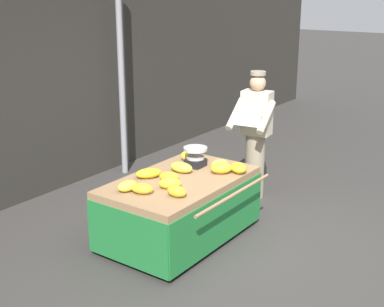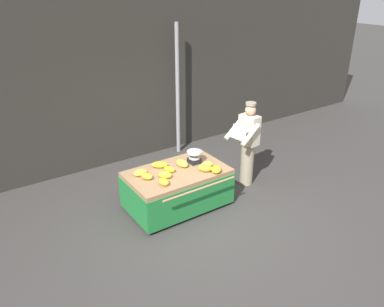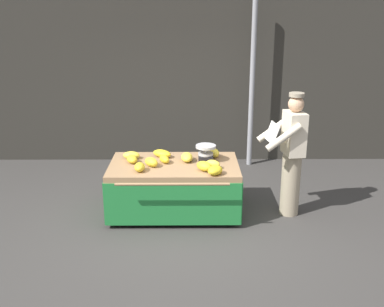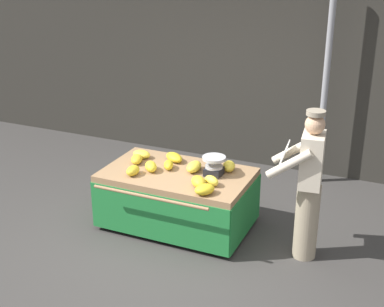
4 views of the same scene
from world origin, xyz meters
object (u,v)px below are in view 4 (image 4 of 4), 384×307
Objects in this scene: banana_bunch_1 at (151,166)px; banana_bunch_3 at (142,154)px; weighing_scale at (214,166)px; banana_bunch_9 at (133,171)px; street_pole at (326,83)px; banana_bunch_8 at (174,157)px; banana_bunch_4 at (205,189)px; banana_bunch_5 at (137,159)px; banana_bunch_0 at (212,181)px; banana_cart at (177,187)px; banana_bunch_6 at (199,182)px; vendor_person at (308,185)px; banana_bunch_2 at (194,167)px; banana_bunch_10 at (229,166)px; banana_bunch_7 at (169,165)px.

banana_bunch_1 is 1.00× the size of banana_bunch_3.
weighing_scale is 1.28× the size of banana_bunch_9.
street_pole reaches higher than banana_bunch_8.
banana_bunch_5 is at bearing 157.19° from banana_bunch_4.
banana_bunch_0 is 0.97m from banana_bunch_9.
banana_bunch_1 is at bearing -161.86° from banana_cart.
banana_bunch_0 is 0.83m from banana_bunch_1.
banana_cart is at bearing 145.15° from banana_bunch_6.
banana_bunch_6 is (-0.91, -2.33, -0.70)m from street_pole.
weighing_scale is 1.37× the size of banana_bunch_0.
weighing_scale is 0.77m from banana_bunch_1.
banana_bunch_5 is at bearing 177.29° from vendor_person.
banana_bunch_5 reaches higher than banana_bunch_8.
banana_cart is 7.26× the size of banana_bunch_6.
banana_bunch_6 is (0.71, -0.18, 0.00)m from banana_bunch_1.
banana_bunch_2 is at bearing 33.02° from banana_bunch_9.
banana_bunch_8 is 1.44× the size of banana_bunch_10.
banana_bunch_2 is 1.19× the size of banana_bunch_3.
street_pole is at bearing 46.64° from banana_bunch_5.
banana_bunch_7 is (-0.57, -0.06, -0.06)m from weighing_scale.
vendor_person is (1.77, -0.35, 0.10)m from banana_bunch_8.
banana_cart is 6.13× the size of banana_bunch_8.
vendor_person reaches higher than banana_bunch_8.
banana_bunch_2 is 0.45m from banana_bunch_6.
banana_bunch_8 is (-1.49, -1.75, -0.71)m from street_pole.
banana_bunch_1 is at bearing -139.59° from banana_bunch_7.
banana_bunch_7 is (-0.68, 0.47, -0.00)m from banana_bunch_4.
banana_bunch_4 reaches higher than banana_bunch_3.
banana_bunch_9 is (-0.31, -0.34, 0.00)m from banana_bunch_7.
banana_bunch_2 reaches higher than banana_bunch_9.
banana_bunch_8 is (0.40, 0.25, -0.00)m from banana_bunch_5.
banana_bunch_9 is at bearing -67.54° from banana_bunch_5.
banana_bunch_9 is 2.05m from vendor_person.
banana_bunch_2 is at bearing -120.35° from street_pole.
banana_bunch_5 is 0.37m from banana_bunch_9.
street_pole is 2.78m from banana_bunch_1.
weighing_scale is 1.02m from banana_bunch_5.
street_pole is 14.57× the size of banana_bunch_0.
banana_bunch_9 is (-0.26, -0.59, 0.00)m from banana_bunch_8.
weighing_scale is 1.19× the size of banana_bunch_3.
weighing_scale reaches higher than banana_bunch_10.
banana_bunch_1 reaches higher than banana_bunch_7.
banana_bunch_1 is at bearing -164.98° from weighing_scale.
street_pole reaches higher than banana_bunch_3.
banana_bunch_5 is 0.95× the size of banana_bunch_6.
weighing_scale is at bearing 5.52° from banana_bunch_7.
banana_bunch_1 is 0.91m from banana_bunch_4.
banana_bunch_3 is 1.09× the size of banana_bunch_7.
banana_bunch_8 is at bearing 162.38° from weighing_scale.
weighing_scale is 1.13× the size of banana_bunch_6.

